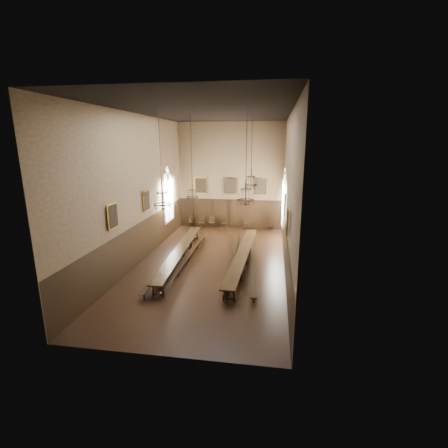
% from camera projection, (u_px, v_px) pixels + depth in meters
% --- Properties ---
extents(floor, '(9.00, 18.00, 0.02)m').
position_uv_depth(floor, '(211.00, 264.00, 20.10)').
color(floor, black).
rests_on(floor, ground).
extents(ceiling, '(9.00, 18.00, 0.02)m').
position_uv_depth(ceiling, '(209.00, 111.00, 17.88)').
color(ceiling, black).
rests_on(ceiling, ground).
extents(wall_back, '(9.00, 0.02, 9.00)m').
position_uv_depth(wall_back, '(231.00, 177.00, 27.62)').
color(wall_back, '#897154').
rests_on(wall_back, ground).
extents(wall_front, '(9.00, 0.02, 9.00)m').
position_uv_depth(wall_front, '(156.00, 234.00, 10.36)').
color(wall_front, '#897154').
rests_on(wall_front, ground).
extents(wall_left, '(0.02, 18.00, 9.00)m').
position_uv_depth(wall_left, '(137.00, 191.00, 19.66)').
color(wall_left, '#897154').
rests_on(wall_left, ground).
extents(wall_right, '(0.02, 18.00, 9.00)m').
position_uv_depth(wall_right, '(288.00, 194.00, 18.33)').
color(wall_right, '#897154').
rests_on(wall_right, ground).
extents(wainscot_panelling, '(9.00, 18.00, 2.50)m').
position_uv_depth(wainscot_panelling, '(211.00, 245.00, 19.79)').
color(wainscot_panelling, black).
rests_on(wainscot_panelling, floor).
extents(table_left, '(1.36, 10.64, 0.83)m').
position_uv_depth(table_left, '(180.00, 256.00, 20.39)').
color(table_left, black).
rests_on(table_left, floor).
extents(table_right, '(1.15, 10.59, 0.82)m').
position_uv_depth(table_right, '(243.00, 259.00, 19.83)').
color(table_right, black).
rests_on(table_right, floor).
extents(bench_left_outer, '(0.76, 10.54, 0.47)m').
position_uv_depth(bench_left_outer, '(171.00, 259.00, 20.18)').
color(bench_left_outer, black).
rests_on(bench_left_outer, floor).
extents(bench_left_inner, '(0.36, 10.34, 0.47)m').
position_uv_depth(bench_left_inner, '(188.00, 257.00, 20.50)').
color(bench_left_inner, black).
rests_on(bench_left_inner, floor).
extents(bench_right_inner, '(0.91, 10.06, 0.45)m').
position_uv_depth(bench_right_inner, '(233.00, 261.00, 19.84)').
color(bench_right_inner, black).
rests_on(bench_right_inner, floor).
extents(bench_right_outer, '(0.98, 10.32, 0.46)m').
position_uv_depth(bench_right_outer, '(253.00, 261.00, 19.80)').
color(bench_right_outer, black).
rests_on(bench_right_outer, floor).
extents(chair_0, '(0.48, 0.48, 0.90)m').
position_uv_depth(chair_0, '(192.00, 224.00, 28.78)').
color(chair_0, black).
rests_on(chair_0, floor).
extents(chair_1, '(0.56, 0.56, 1.01)m').
position_uv_depth(chair_1, '(202.00, 225.00, 28.50)').
color(chair_1, black).
rests_on(chair_1, floor).
extents(chair_2, '(0.54, 0.54, 1.02)m').
position_uv_depth(chair_2, '(212.00, 225.00, 28.48)').
color(chair_2, black).
rests_on(chair_2, floor).
extents(chair_3, '(0.48, 0.48, 1.01)m').
position_uv_depth(chair_3, '(224.00, 225.00, 28.22)').
color(chair_3, black).
rests_on(chair_3, floor).
extents(chair_5, '(0.51, 0.51, 0.99)m').
position_uv_depth(chair_5, '(246.00, 226.00, 27.92)').
color(chair_5, black).
rests_on(chair_5, floor).
extents(chair_7, '(0.49, 0.49, 0.90)m').
position_uv_depth(chair_7, '(271.00, 227.00, 27.74)').
color(chair_7, black).
rests_on(chair_7, floor).
extents(chandelier_back_left, '(0.75, 0.75, 5.37)m').
position_uv_depth(chandelier_back_left, '(192.00, 191.00, 21.62)').
color(chandelier_back_left, black).
rests_on(chandelier_back_left, ceiling).
extents(chandelier_back_right, '(0.85, 0.85, 4.51)m').
position_uv_depth(chandelier_back_right, '(251.00, 180.00, 20.98)').
color(chandelier_back_right, black).
rests_on(chandelier_back_right, ceiling).
extents(chandelier_front_left, '(0.93, 0.93, 4.97)m').
position_uv_depth(chandelier_front_left, '(162.00, 198.00, 16.88)').
color(chandelier_front_left, black).
rests_on(chandelier_front_left, ceiling).
extents(chandelier_front_right, '(0.85, 0.85, 4.64)m').
position_uv_depth(chandelier_front_right, '(246.00, 194.00, 16.27)').
color(chandelier_front_right, black).
rests_on(chandelier_front_right, ceiling).
extents(portrait_back_0, '(1.10, 0.12, 1.40)m').
position_uv_depth(portrait_back_0, '(201.00, 185.00, 28.08)').
color(portrait_back_0, gold).
rests_on(portrait_back_0, wall_back).
extents(portrait_back_1, '(1.10, 0.12, 1.40)m').
position_uv_depth(portrait_back_1, '(230.00, 186.00, 27.70)').
color(portrait_back_1, gold).
rests_on(portrait_back_1, wall_back).
extents(portrait_back_2, '(1.10, 0.12, 1.40)m').
position_uv_depth(portrait_back_2, '(261.00, 187.00, 27.31)').
color(portrait_back_2, gold).
rests_on(portrait_back_2, wall_back).
extents(portrait_left_0, '(0.12, 1.00, 1.30)m').
position_uv_depth(portrait_left_0, '(146.00, 201.00, 20.79)').
color(portrait_left_0, gold).
rests_on(portrait_left_0, wall_left).
extents(portrait_left_1, '(0.12, 1.00, 1.30)m').
position_uv_depth(portrait_left_1, '(113.00, 216.00, 16.48)').
color(portrait_left_1, gold).
rests_on(portrait_left_1, wall_left).
extents(portrait_right_0, '(0.12, 1.00, 1.30)m').
position_uv_depth(portrait_right_0, '(285.00, 205.00, 19.50)').
color(portrait_right_0, gold).
rests_on(portrait_right_0, wall_right).
extents(portrait_right_1, '(0.12, 1.00, 1.30)m').
position_uv_depth(portrait_right_1, '(288.00, 222.00, 15.19)').
color(portrait_right_1, gold).
rests_on(portrait_right_1, wall_right).
extents(window_right, '(0.20, 2.20, 4.60)m').
position_uv_depth(window_right, '(284.00, 197.00, 23.88)').
color(window_right, white).
rests_on(window_right, wall_right).
extents(window_left, '(0.20, 2.20, 4.60)m').
position_uv_depth(window_left, '(168.00, 194.00, 25.19)').
color(window_left, white).
rests_on(window_left, wall_left).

